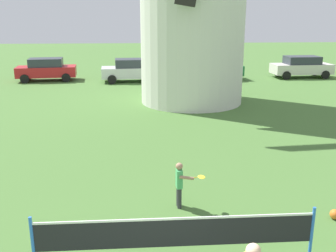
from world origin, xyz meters
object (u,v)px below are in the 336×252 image
at_px(parked_car_red, 46,69).
at_px(parked_car_silver, 133,70).
at_px(parked_car_cream, 302,66).
at_px(player_far, 180,182).
at_px(parked_car_green, 214,68).
at_px(stray_ball, 335,214).
at_px(tennis_net, 176,233).

bearing_deg(parked_car_red, parked_car_silver, -7.38).
distance_m(parked_car_red, parked_car_cream, 18.40).
height_order(player_far, parked_car_red, parked_car_red).
relative_size(player_far, parked_car_silver, 0.26).
relative_size(parked_car_silver, parked_car_cream, 1.01).
distance_m(player_far, parked_car_green, 19.39).
xyz_separation_m(player_far, parked_car_red, (-7.49, 19.28, 0.16)).
distance_m(player_far, parked_car_cream, 22.27).
distance_m(player_far, stray_ball, 3.62).
xyz_separation_m(player_far, parked_car_silver, (-1.43, 18.49, 0.16)).
height_order(player_far, stray_ball, player_far).
height_order(parked_car_silver, parked_car_green, same).
xyz_separation_m(tennis_net, parked_car_green, (4.63, 21.19, 0.12)).
relative_size(stray_ball, parked_car_red, 0.06).
bearing_deg(parked_car_red, tennis_net, -71.60).
xyz_separation_m(tennis_net, player_far, (0.31, 2.29, -0.04)).
bearing_deg(parked_car_green, parked_car_red, 178.17).
bearing_deg(tennis_net, parked_car_red, 108.40).
relative_size(stray_ball, parked_car_silver, 0.05).
bearing_deg(tennis_net, player_far, 82.19).
height_order(player_far, parked_car_silver, parked_car_silver).
bearing_deg(parked_car_cream, stray_ball, -110.15).
bearing_deg(tennis_net, parked_car_green, 77.68).
relative_size(tennis_net, player_far, 4.55).
distance_m(tennis_net, player_far, 2.31).
relative_size(tennis_net, stray_ball, 22.50).
xyz_separation_m(stray_ball, parked_car_red, (-10.97, 20.11, 0.69)).
bearing_deg(parked_car_cream, parked_car_red, -179.56).
xyz_separation_m(parked_car_red, parked_car_green, (11.80, -0.38, -0.00)).
xyz_separation_m(player_far, stray_ball, (3.48, -0.84, -0.53)).
bearing_deg(stray_ball, parked_car_silver, 104.25).
height_order(stray_ball, parked_car_green, parked_car_green).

